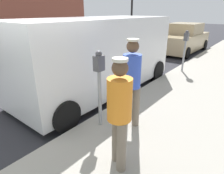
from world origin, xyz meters
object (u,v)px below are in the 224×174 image
parking_meter_near (99,77)px  parked_van (97,54)px  pedestrian_in_blue (132,79)px  pedestrian_in_orange (119,109)px  parking_meter_far (185,44)px  parked_sedan_ahead (183,39)px

parking_meter_near → parked_van: 2.21m
parking_meter_near → parked_van: size_ratio=0.29×
pedestrian_in_blue → pedestrian_in_orange: (0.46, -1.04, -0.06)m
pedestrian_in_blue → parking_meter_far: bearing=96.1°
parking_meter_far → pedestrian_in_orange: (0.94, -5.49, -0.09)m
parked_van → parked_sedan_ahead: parked_van is taller
parked_sedan_ahead → parking_meter_near: bearing=-80.4°
parking_meter_far → parked_sedan_ahead: size_ratio=0.34×
parking_meter_near → parked_sedan_ahead: (-1.59, 9.33, -0.43)m
parking_meter_far → pedestrian_in_blue: 4.48m
pedestrian_in_blue → parked_van: bearing=147.6°
pedestrian_in_blue → pedestrian_in_orange: 1.14m
parking_meter_far → pedestrian_in_blue: (0.48, -4.46, -0.04)m
parking_meter_far → parked_sedan_ahead: bearing=109.4°
pedestrian_in_orange → parked_sedan_ahead: 10.32m
parked_van → parking_meter_far: bearing=64.9°
pedestrian_in_orange → parked_sedan_ahead: (-2.53, 10.00, -0.34)m
pedestrian_in_blue → parked_van: size_ratio=0.33×
parking_meter_far → parked_sedan_ahead: parking_meter_far is taller
parked_sedan_ahead → pedestrian_in_blue: bearing=-77.0°
parking_meter_far → pedestrian_in_blue: pedestrian_in_blue is taller
parking_meter_near → pedestrian_in_blue: (0.48, 0.37, -0.04)m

